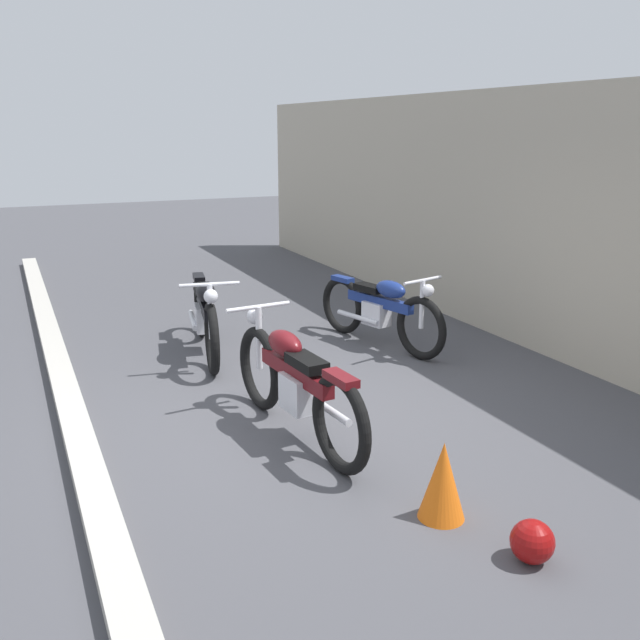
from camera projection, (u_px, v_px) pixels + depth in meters
name	position (u px, v px, depth m)	size (l,w,h in m)	color
ground_plane	(304.00, 419.00, 6.30)	(40.00, 40.00, 0.00)	#47474C
building_wall	(603.00, 231.00, 7.27)	(18.00, 0.30, 3.02)	#B2A893
curb_strip	(83.00, 453.00, 5.52)	(18.00, 0.24, 0.12)	#B7B2A8
helmet	(532.00, 542.00, 4.21)	(0.27, 0.27, 0.27)	maroon
traffic_cone	(443.00, 481.00, 4.65)	(0.32, 0.32, 0.55)	orange
motorcycle_maroon	(295.00, 382.00, 5.85)	(2.24, 0.62, 1.00)	black
motorcycle_blue	(380.00, 309.00, 8.32)	(2.05, 0.76, 0.94)	black
motorcycle_black	(205.00, 314.00, 8.01)	(2.22, 0.69, 1.00)	black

